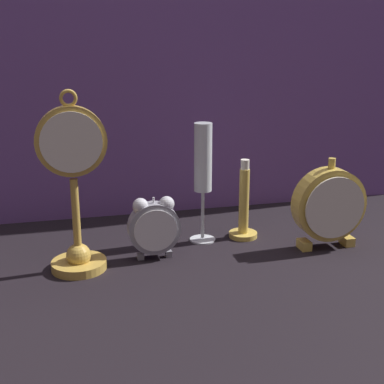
% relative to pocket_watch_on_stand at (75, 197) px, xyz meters
% --- Properties ---
extents(ground_plane, '(4.00, 4.00, 0.00)m').
position_rel_pocket_watch_on_stand_xyz_m(ground_plane, '(0.22, -0.04, -0.14)').
color(ground_plane, black).
extents(fabric_backdrop_drape, '(1.22, 0.01, 0.79)m').
position_rel_pocket_watch_on_stand_xyz_m(fabric_backdrop_drape, '(0.22, 0.29, 0.26)').
color(fabric_backdrop_drape, '#6B478E').
rests_on(fabric_backdrop_drape, ground_plane).
extents(pocket_watch_on_stand, '(0.12, 0.10, 0.32)m').
position_rel_pocket_watch_on_stand_xyz_m(pocket_watch_on_stand, '(0.00, 0.00, 0.00)').
color(pocket_watch_on_stand, gold).
rests_on(pocket_watch_on_stand, ground_plane).
extents(alarm_clock_twin_bell, '(0.10, 0.03, 0.12)m').
position_rel_pocket_watch_on_stand_xyz_m(alarm_clock_twin_bell, '(0.14, 0.02, -0.07)').
color(alarm_clock_twin_bell, gray).
rests_on(alarm_clock_twin_bell, ground_plane).
extents(mantel_clock_silver, '(0.14, 0.04, 0.18)m').
position_rel_pocket_watch_on_stand_xyz_m(mantel_clock_silver, '(0.48, -0.01, -0.05)').
color(mantel_clock_silver, gold).
rests_on(mantel_clock_silver, ground_plane).
extents(champagne_flute, '(0.05, 0.05, 0.24)m').
position_rel_pocket_watch_on_stand_xyz_m(champagne_flute, '(0.25, 0.08, 0.02)').
color(champagne_flute, silver).
rests_on(champagne_flute, ground_plane).
extents(brass_candlestick, '(0.06, 0.06, 0.17)m').
position_rel_pocket_watch_on_stand_xyz_m(brass_candlestick, '(0.34, 0.08, -0.08)').
color(brass_candlestick, gold).
rests_on(brass_candlestick, ground_plane).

